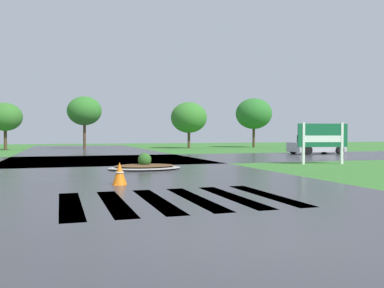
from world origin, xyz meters
TOP-DOWN VIEW (x-y plane):
  - ground_plane at (0.00, 0.00)m, footprint 120.00×120.00m
  - asphalt_roadway at (0.00, 10.00)m, footprint 10.94×80.00m
  - asphalt_cross_road at (0.00, 18.70)m, footprint 90.00×9.84m
  - crosswalk_stripes at (-0.00, 3.78)m, footprint 4.95×3.57m
  - estate_billboard at (9.77, 12.06)m, footprint 2.51×0.52m
  - median_island at (0.92, 11.85)m, footprint 3.04×2.19m
  - car_silver_hatch at (15.66, 21.11)m, footprint 4.18×2.15m
  - traffic_cone at (-0.81, 6.87)m, footprint 0.42×0.42m
  - background_treeline at (4.41, 36.01)m, footprint 38.71×6.19m

SIDE VIEW (x-z plane):
  - ground_plane at x=0.00m, z-range -0.10..0.00m
  - asphalt_roadway at x=0.00m, z-range 0.00..0.01m
  - asphalt_cross_road at x=0.00m, z-range 0.00..0.01m
  - crosswalk_stripes at x=0.00m, z-range 0.00..0.01m
  - median_island at x=0.92m, z-range -0.21..0.47m
  - traffic_cone at x=-0.81m, z-range -0.01..0.65m
  - car_silver_hatch at x=15.66m, z-range -0.06..1.33m
  - estate_billboard at x=9.77m, z-range 0.30..2.32m
  - background_treeline at x=4.41m, z-range 0.68..6.14m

